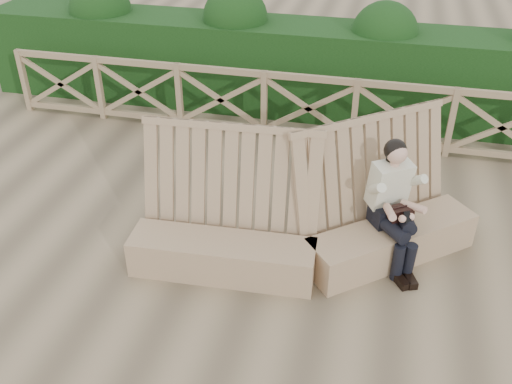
# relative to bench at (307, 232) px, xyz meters

# --- Properties ---
(ground) EXTENTS (60.00, 60.00, 0.00)m
(ground) POSITION_rel_bench_xyz_m (-0.50, -0.49, -0.39)
(ground) COLOR brown
(ground) RESTS_ON ground
(bench) EXTENTS (3.81, 2.06, 1.57)m
(bench) POSITION_rel_bench_xyz_m (0.00, 0.00, 0.00)
(bench) COLOR #9D7859
(bench) RESTS_ON ground
(woman) EXTENTS (0.73, 0.95, 1.47)m
(woman) POSITION_rel_bench_xyz_m (0.89, 0.29, 0.38)
(woman) COLOR black
(woman) RESTS_ON ground
(guardrail) EXTENTS (10.10, 0.09, 1.10)m
(guardrail) POSITION_rel_bench_xyz_m (-0.50, 3.01, 0.16)
(guardrail) COLOR olive
(guardrail) RESTS_ON ground
(hedge) EXTENTS (12.00, 1.20, 1.50)m
(hedge) POSITION_rel_bench_xyz_m (-0.50, 4.21, 0.36)
(hedge) COLOR black
(hedge) RESTS_ON ground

